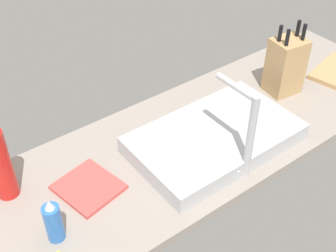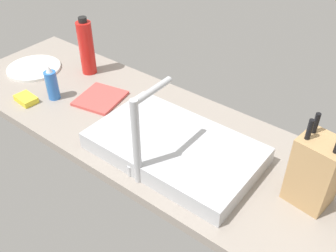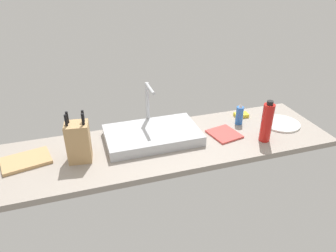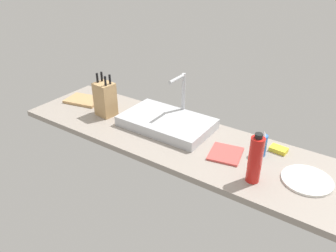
# 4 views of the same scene
# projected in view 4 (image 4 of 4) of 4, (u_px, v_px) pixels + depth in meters

# --- Properties ---
(countertop_slab) EXTENTS (1.96, 0.56, 0.04)m
(countertop_slab) POSITION_uv_depth(u_px,v_px,m) (171.00, 137.00, 1.94)
(countertop_slab) COLOR gray
(countertop_slab) RESTS_ON ground
(sink_basin) EXTENTS (0.55, 0.33, 0.06)m
(sink_basin) POSITION_uv_depth(u_px,v_px,m) (167.00, 122.00, 2.01)
(sink_basin) COLOR #B7BABF
(sink_basin) RESTS_ON countertop_slab
(faucet) EXTENTS (0.06, 0.17, 0.30)m
(faucet) POSITION_uv_depth(u_px,v_px,m) (182.00, 93.00, 2.03)
(faucet) COLOR #B7BABF
(faucet) RESTS_ON countertop_slab
(knife_block) EXTENTS (0.13, 0.12, 0.28)m
(knife_block) POSITION_uv_depth(u_px,v_px,m) (105.00, 99.00, 2.11)
(knife_block) COLOR tan
(knife_block) RESTS_ON countertop_slab
(cutting_board) EXTENTS (0.28, 0.22, 0.02)m
(cutting_board) POSITION_uv_depth(u_px,v_px,m) (84.00, 100.00, 2.35)
(cutting_board) COLOR tan
(cutting_board) RESTS_ON countertop_slab
(soap_bottle) EXTENTS (0.05, 0.05, 0.15)m
(soap_bottle) POSITION_uv_depth(u_px,v_px,m) (262.00, 145.00, 1.72)
(soap_bottle) COLOR blue
(soap_bottle) RESTS_ON countertop_slab
(water_bottle) EXTENTS (0.07, 0.07, 0.26)m
(water_bottle) POSITION_uv_depth(u_px,v_px,m) (255.00, 159.00, 1.50)
(water_bottle) COLOR red
(water_bottle) RESTS_ON countertop_slab
(dinner_plate) EXTENTS (0.24, 0.24, 0.01)m
(dinner_plate) POSITION_uv_depth(u_px,v_px,m) (307.00, 180.00, 1.55)
(dinner_plate) COLOR white
(dinner_plate) RESTS_ON countertop_slab
(dish_towel) EXTENTS (0.20, 0.21, 0.01)m
(dish_towel) POSITION_uv_depth(u_px,v_px,m) (225.00, 154.00, 1.74)
(dish_towel) COLOR #CC4C47
(dish_towel) RESTS_ON countertop_slab
(dish_sponge) EXTENTS (0.09, 0.07, 0.02)m
(dish_sponge) POSITION_uv_depth(u_px,v_px,m) (279.00, 149.00, 1.77)
(dish_sponge) COLOR yellow
(dish_sponge) RESTS_ON countertop_slab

